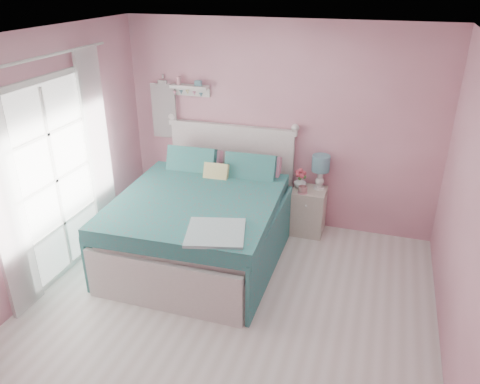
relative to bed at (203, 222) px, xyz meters
The scene contains 13 objects.
floor 1.36m from the bed, 61.69° to the right, with size 4.50×4.50×0.00m, color silver.
room_shell 1.74m from the bed, 61.69° to the right, with size 4.50×4.50×4.50m.
bed is the anchor object (origin of this frame).
nightstand 1.41m from the bed, 39.35° to the left, with size 0.41×0.41×0.60m.
table_lamp 1.61m from the bed, 39.11° to the left, with size 0.22×0.22×0.44m.
vase 1.35m from the bed, 43.58° to the left, with size 0.16×0.16×0.16m, color silver.
teacup 1.30m from the bed, 37.17° to the left, with size 0.11×0.11×0.09m, color tan.
roses 1.37m from the bed, 43.52° to the left, with size 0.14×0.11×0.12m.
wall_shelf 1.77m from the bed, 117.65° to the left, with size 0.50×0.15×0.25m.
hanging_dress 1.71m from the bed, 131.93° to the left, with size 0.34×0.03×0.72m, color white.
french_door 1.68m from the bed, 151.57° to the right, with size 0.04×1.32×2.16m.
curtain_near 2.12m from the bed, 131.49° to the right, with size 0.04×0.40×2.32m, color white.
curtain_far 1.51m from the bed, behind, with size 0.04×0.40×2.32m, color white.
Camera 1 is at (1.25, -3.30, 3.07)m, focal length 35.00 mm.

